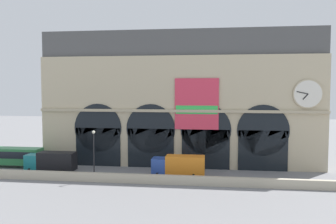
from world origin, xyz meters
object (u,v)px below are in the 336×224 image
Objects in this scene: box_truck_center at (179,166)px; street_lamp_quayside at (94,149)px; bus_westmost at (8,156)px; box_truck_west at (51,161)px.

box_truck_center is 1.09× the size of street_lamp_quayside.
street_lamp_quayside is at bearing -165.50° from box_truck_center.
street_lamp_quayside is (16.58, -6.04, 2.63)m from bus_westmost.
street_lamp_quayside reaches higher than bus_westmost.
box_truck_center reaches higher than bus_westmost.
box_truck_center is at bearing -0.88° from box_truck_west.
box_truck_west is at bearing 157.33° from street_lamp_quayside.
bus_westmost is 17.85m from street_lamp_quayside.
box_truck_center is (28.11, -3.06, -0.08)m from bus_westmost.
bus_westmost is 9.16m from box_truck_west.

